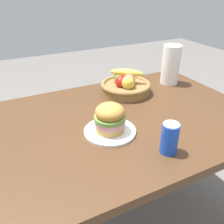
# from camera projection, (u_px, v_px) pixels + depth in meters

# --- Properties ---
(ground_plane) EXTENTS (8.00, 8.00, 0.00)m
(ground_plane) POSITION_uv_depth(u_px,v_px,m) (114.00, 222.00, 1.50)
(ground_plane) COLOR slate
(dining_table) EXTENTS (1.40, 0.90, 0.75)m
(dining_table) POSITION_uv_depth(u_px,v_px,m) (115.00, 137.00, 1.19)
(dining_table) COLOR #4C301C
(dining_table) RESTS_ON ground_plane
(plate) EXTENTS (0.23, 0.23, 0.01)m
(plate) POSITION_uv_depth(u_px,v_px,m) (110.00, 131.00, 1.04)
(plate) COLOR white
(plate) RESTS_ON dining_table
(sandwich) EXTENTS (0.14, 0.14, 0.13)m
(sandwich) POSITION_uv_depth(u_px,v_px,m) (110.00, 118.00, 1.01)
(sandwich) COLOR tan
(sandwich) RESTS_ON plate
(soda_can) EXTENTS (0.07, 0.07, 0.13)m
(soda_can) POSITION_uv_depth(u_px,v_px,m) (170.00, 138.00, 0.90)
(soda_can) COLOR blue
(soda_can) RESTS_ON dining_table
(fruit_basket) EXTENTS (0.29, 0.29, 0.14)m
(fruit_basket) POSITION_uv_depth(u_px,v_px,m) (126.00, 85.00, 1.39)
(fruit_basket) COLOR olive
(fruit_basket) RESTS_ON dining_table
(paper_towel_roll) EXTENTS (0.11, 0.11, 0.24)m
(paper_towel_roll) POSITION_uv_depth(u_px,v_px,m) (171.00, 65.00, 1.48)
(paper_towel_roll) COLOR white
(paper_towel_roll) RESTS_ON dining_table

